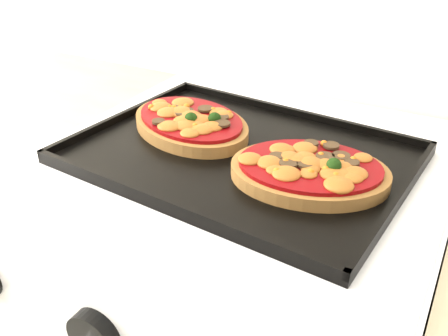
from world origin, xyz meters
The scene contains 5 objects.
control_panel centered at (0.00, 1.39, 0.85)m, with size 0.60×0.02×0.09m, color white.
knob_center centered at (0.00, 1.37, 0.85)m, with size 0.06×0.06×0.02m, color black.
baking_tray centered at (0.00, 1.70, 0.92)m, with size 0.47×0.35×0.02m, color black.
pizza_left centered at (-0.10, 1.73, 0.94)m, with size 0.22×0.15×0.03m, color brown, non-canonical shape.
pizza_right centered at (0.12, 1.67, 0.94)m, with size 0.21×0.16×0.03m, color brown, non-canonical shape.
Camera 1 is at (0.30, 1.11, 1.26)m, focal length 40.00 mm.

